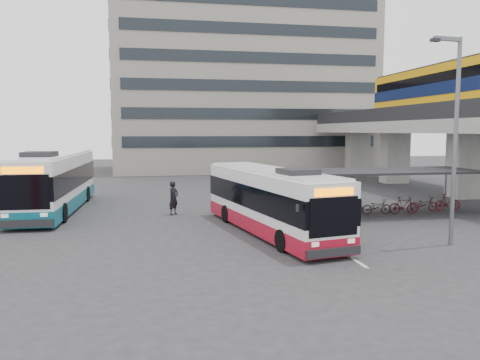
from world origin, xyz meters
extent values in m
plane|color=#28282B|center=(0.00, 0.00, 0.00)|extent=(120.00, 120.00, 0.00)
cube|color=gray|center=(17.00, 8.00, 2.30)|extent=(2.20, 1.60, 4.60)
cube|color=gray|center=(17.00, 18.00, 2.30)|extent=(2.20, 1.60, 4.60)
cube|color=gray|center=(17.00, 26.00, 2.30)|extent=(2.20, 1.60, 4.60)
cube|color=gray|center=(17.00, 12.00, 5.05)|extent=(8.00, 32.00, 0.90)
cube|color=black|center=(13.25, 12.00, 6.05)|extent=(0.35, 32.00, 1.10)
cube|color=black|center=(20.75, 12.00, 6.05)|extent=(0.35, 32.00, 1.10)
cube|color=orange|center=(17.00, 9.35, 7.60)|extent=(2.90, 20.00, 3.90)
cube|color=#0A153B|center=(17.00, 9.35, 7.80)|extent=(2.98, 20.02, 0.90)
cube|color=black|center=(17.00, 9.35, 8.60)|extent=(2.96, 19.20, 0.70)
cube|color=black|center=(17.00, 9.35, 9.55)|extent=(2.70, 19.60, 0.25)
cylinder|color=#595B60|center=(3.70, 4.80, 1.20)|extent=(0.12, 0.12, 2.40)
cylinder|color=#595B60|center=(13.30, 4.80, 1.20)|extent=(0.12, 0.12, 2.40)
cylinder|color=#595B60|center=(3.70, 1.20, 1.20)|extent=(0.12, 0.12, 2.40)
cube|color=black|center=(8.50, 3.00, 2.48)|extent=(10.00, 4.00, 0.12)
imported|color=black|center=(4.50, 3.00, 0.45)|extent=(1.71, 0.60, 0.90)
imported|color=black|center=(6.10, 3.00, 0.50)|extent=(1.66, 0.47, 1.00)
imported|color=black|center=(7.70, 3.00, 0.45)|extent=(1.72, 0.60, 0.90)
imported|color=black|center=(9.30, 3.00, 0.50)|extent=(1.66, 0.47, 1.00)
imported|color=#350C0F|center=(10.90, 3.00, 0.45)|extent=(1.71, 0.60, 0.90)
imported|color=#3F0C0F|center=(12.50, 3.00, 0.50)|extent=(1.66, 0.47, 1.00)
cube|color=gray|center=(6.00, 36.00, 12.50)|extent=(30.00, 15.00, 25.00)
cube|color=beige|center=(2.50, -6.00, 0.01)|extent=(0.15, 1.60, 0.01)
cube|color=beige|center=(2.50, -3.00, 0.01)|extent=(0.15, 1.60, 0.01)
cube|color=beige|center=(2.50, 0.00, 0.01)|extent=(0.15, 1.60, 0.01)
cube|color=white|center=(0.57, -0.53, 1.65)|extent=(4.33, 11.06, 2.48)
cube|color=maroon|center=(0.57, -0.53, 0.50)|extent=(4.37, 11.11, 0.68)
cube|color=black|center=(0.57, -0.53, 1.76)|extent=(4.39, 11.09, 1.04)
cube|color=#FF7700|center=(1.60, -5.84, 2.57)|extent=(1.59, 0.39, 0.27)
cube|color=black|center=(1.08, -3.18, 3.08)|extent=(1.63, 1.68, 0.25)
cylinder|color=black|center=(0.18, -4.13, 0.45)|extent=(0.44, 0.94, 0.90)
cylinder|color=black|center=(1.04, 2.65, 0.45)|extent=(0.44, 0.94, 0.90)
cube|color=white|center=(-10.60, 7.66, 1.88)|extent=(2.94, 12.43, 2.84)
cube|color=#0B5567|center=(-10.60, 7.66, 0.57)|extent=(2.98, 12.48, 0.77)
cube|color=black|center=(-10.60, 7.66, 2.01)|extent=(3.00, 12.46, 1.19)
cube|color=#FF7700|center=(-10.76, 1.48, 2.94)|extent=(1.84, 0.13, 0.31)
cube|color=black|center=(-10.68, 4.57, 3.53)|extent=(1.62, 1.69, 0.29)
cylinder|color=black|center=(-11.94, 3.74, 0.52)|extent=(0.33, 1.04, 1.03)
cylinder|color=black|center=(-9.28, 11.10, 0.52)|extent=(0.33, 1.04, 1.03)
imported|color=black|center=(-3.69, 4.93, 0.96)|extent=(0.81, 0.83, 1.92)
cylinder|color=#595B60|center=(7.43, -4.30, 4.25)|extent=(0.17, 0.17, 8.50)
cube|color=#595B60|center=(6.80, -4.38, 8.39)|extent=(1.28, 0.33, 0.16)
cube|color=black|center=(6.22, -4.46, 8.31)|extent=(0.39, 0.24, 0.13)
camera|label=1|loc=(-4.73, -21.58, 4.75)|focal=35.00mm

